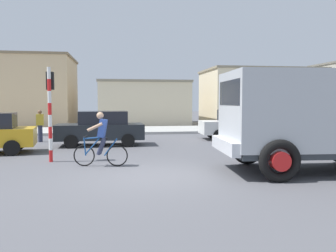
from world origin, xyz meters
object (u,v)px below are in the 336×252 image
object	(u,v)px
cyclist	(101,139)
car_red_near	(238,124)
car_white_mid	(101,128)
traffic_light_pole	(50,101)
truck_foreground	(315,115)
pedestrian_near_kerb	(40,125)

from	to	relation	value
cyclist	car_red_near	xyz separation A→B (m)	(7.02, 6.96, -0.05)
cyclist	car_white_mid	world-z (taller)	cyclist
car_red_near	car_white_mid	xyz separation A→B (m)	(-7.26, -1.65, 0.00)
traffic_light_pole	car_white_mid	size ratio (longest dim) A/B	0.79
cyclist	traffic_light_pole	size ratio (longest dim) A/B	0.54
traffic_light_pole	car_white_mid	distance (m)	4.60
cyclist	traffic_light_pole	xyz separation A→B (m)	(-1.73, 1.15, 1.20)
truck_foreground	cyclist	size ratio (longest dim) A/B	3.23
car_white_mid	car_red_near	bearing A→B (deg)	12.78
traffic_light_pole	pedestrian_near_kerb	size ratio (longest dim) A/B	1.98
car_red_near	pedestrian_near_kerb	bearing A→B (deg)	179.06
car_red_near	truck_foreground	bearing A→B (deg)	-95.23
pedestrian_near_kerb	car_white_mid	bearing A→B (deg)	-30.28
truck_foreground	car_white_mid	world-z (taller)	truck_foreground
truck_foreground	car_white_mid	distance (m)	9.59
pedestrian_near_kerb	truck_foreground	bearing A→B (deg)	-42.73
car_white_mid	cyclist	bearing A→B (deg)	-87.48
traffic_light_pole	cyclist	bearing A→B (deg)	-33.56
car_red_near	pedestrian_near_kerb	xyz separation A→B (m)	(-10.37, 0.17, 0.03)
cyclist	car_red_near	distance (m)	9.89
truck_foreground	car_red_near	world-z (taller)	truck_foreground
truck_foreground	pedestrian_near_kerb	xyz separation A→B (m)	(-9.58, 8.85, -0.82)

